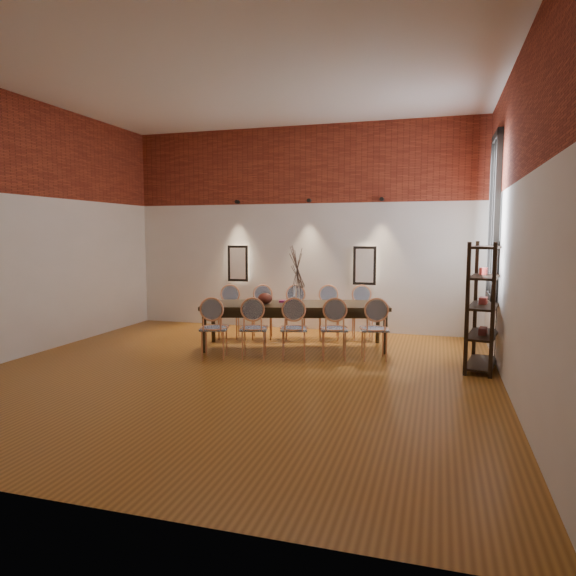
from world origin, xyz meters
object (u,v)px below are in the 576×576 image
(chair_near_d, at_px, (334,329))
(book, at_px, (287,301))
(chair_near_a, at_px, (214,328))
(chair_near_b, at_px, (254,328))
(chair_far_d, at_px, (329,313))
(shelving_rack, at_px, (484,306))
(dining_table, at_px, (295,326))
(chair_far_a, at_px, (229,313))
(chair_near_c, at_px, (294,328))
(chair_far_c, at_px, (295,313))
(chair_far_b, at_px, (262,313))
(chair_far_e, at_px, (363,313))
(bowl, at_px, (265,298))
(chair_near_e, at_px, (374,329))
(vase, at_px, (297,295))

(chair_near_d, distance_m, book, 1.24)
(chair_near_a, height_order, book, chair_near_a)
(chair_near_b, bearing_deg, chair_far_d, 51.62)
(shelving_rack, bearing_deg, dining_table, 179.22)
(chair_far_a, height_order, shelving_rack, shelving_rack)
(chair_near_c, distance_m, chair_far_c, 1.54)
(chair_far_a, relative_size, chair_far_b, 1.00)
(dining_table, xyz_separation_m, chair_far_e, (0.99, 1.05, 0.09))
(chair_near_c, height_order, bowl, chair_near_c)
(chair_near_b, bearing_deg, chair_near_e, 0.00)
(vase, bearing_deg, dining_table, -165.31)
(chair_near_a, height_order, shelving_rack, shelving_rack)
(chair_far_d, xyz_separation_m, vase, (-0.36, -0.89, 0.43))
(vase, height_order, book, vase)
(chair_far_e, bearing_deg, chair_near_a, 32.26)
(chair_near_a, height_order, chair_far_d, same)
(chair_near_a, height_order, chair_far_a, same)
(chair_near_e, relative_size, shelving_rack, 0.52)
(vase, bearing_deg, chair_near_c, -78.30)
(chair_far_b, relative_size, vase, 3.13)
(chair_far_a, height_order, chair_far_c, same)
(chair_far_d, distance_m, book, 1.00)
(chair_far_d, bearing_deg, chair_near_d, 90.00)
(chair_far_b, bearing_deg, bowl, 98.22)
(chair_near_c, bearing_deg, shelving_rack, -10.63)
(chair_near_a, height_order, vase, vase)
(chair_near_e, distance_m, chair_far_d, 1.66)
(chair_near_d, height_order, chair_far_e, same)
(chair_near_e, bearing_deg, chair_far_d, 111.61)
(chair_near_e, distance_m, vase, 1.47)
(vase, bearing_deg, chair_far_a, 163.26)
(chair_far_e, bearing_deg, chair_far_c, 0.00)
(chair_far_b, xyz_separation_m, chair_far_e, (1.77, 0.46, 0.00))
(chair_far_d, height_order, book, chair_far_d)
(chair_near_c, distance_m, vase, 0.88)
(chair_near_a, relative_size, chair_near_d, 1.00)
(chair_far_b, relative_size, shelving_rack, 0.52)
(chair_far_b, height_order, book, chair_far_b)
(chair_near_d, xyz_separation_m, chair_far_c, (-0.98, 1.34, 0.00))
(chair_far_c, bearing_deg, chair_near_d, 111.61)
(chair_near_e, bearing_deg, book, 145.14)
(book, bearing_deg, chair_near_e, -20.17)
(chair_near_a, relative_size, chair_far_c, 1.00)
(book, distance_m, shelving_rack, 3.16)
(chair_far_c, bearing_deg, shelving_rack, 142.61)
(chair_far_a, xyz_separation_m, bowl, (0.91, -0.61, 0.37))
(chair_near_d, height_order, chair_far_b, same)
(chair_near_a, relative_size, vase, 3.13)
(chair_far_b, bearing_deg, dining_table, 128.38)
(chair_near_a, xyz_separation_m, chair_near_d, (1.77, 0.46, 0.00))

